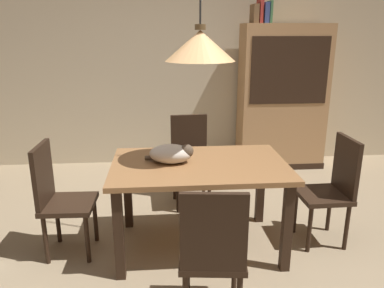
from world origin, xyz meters
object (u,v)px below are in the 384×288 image
chair_left_side (58,195)px  book_blue_wide (265,13)px  chair_far_back (190,156)px  cat_sleeping (172,154)px  dining_table (199,175)px  hutch_bookcase (282,100)px  pendant_lamp (200,45)px  chair_right_side (332,186)px  chair_near_front (213,251)px  book_green_slim (270,12)px  book_red_tall (260,11)px  book_brown_thick (254,14)px

chair_left_side → book_blue_wide: bearing=42.4°
chair_far_back → cat_sleeping: size_ratio=2.38×
dining_table → book_blue_wide: (0.99, 1.93, 1.32)m
chair_far_back → hutch_bookcase: bearing=39.4°
pendant_lamp → chair_right_side: bearing=0.1°
hutch_bookcase → cat_sleeping: bearing=-128.2°
chair_near_front → pendant_lamp: pendant_lamp is taller
pendant_lamp → book_green_slim: pendant_lamp is taller
chair_far_back → book_green_slim: size_ratio=3.58×
cat_sleeping → book_red_tall: size_ratio=1.40×
dining_table → book_blue_wide: bearing=62.9°
chair_left_side → chair_right_side: size_ratio=1.00×
chair_left_side → book_brown_thick: bearing=44.2°
dining_table → book_green_slim: size_ratio=5.38×
chair_left_side → cat_sleeping: 0.96m
chair_left_side → hutch_bookcase: 3.11m
book_red_tall → pendant_lamp: bearing=-115.6°
dining_table → chair_left_side: bearing=179.9°
chair_near_front → chair_right_side: same height
chair_near_front → book_red_tall: book_red_tall is taller
chair_left_side → book_green_slim: size_ratio=3.58×
chair_right_side → cat_sleeping: chair_right_side is taller
cat_sleeping → book_brown_thick: bearing=60.5°
book_brown_thick → dining_table: bearing=-114.0°
chair_left_side → pendant_lamp: (1.13, -0.00, 1.15)m
hutch_bookcase → book_blue_wide: bearing=179.7°
chair_left_side → dining_table: bearing=-0.1°
chair_near_front → chair_far_back: bearing=89.9°
chair_right_side → pendant_lamp: (-1.13, -0.00, 1.15)m
dining_table → book_green_slim: (1.05, 1.93, 1.33)m
cat_sleeping → book_brown_thick: 2.47m
chair_left_side → book_red_tall: size_ratio=3.32×
pendant_lamp → chair_far_back: bearing=90.4°
chair_right_side → book_red_tall: (-0.20, 1.93, 1.48)m
chair_right_side → hutch_bookcase: (0.15, 1.93, 0.38)m
chair_right_side → chair_far_back: size_ratio=1.00×
book_red_tall → hutch_bookcase: bearing=-0.2°
chair_left_side → chair_right_side: (2.26, -0.00, 0.00)m
dining_table → cat_sleeping: cat_sleeping is taller
chair_left_side → book_green_slim: bearing=41.6°
dining_table → chair_far_back: chair_far_back is taller
chair_far_back → book_brown_thick: size_ratio=3.88×
chair_far_back → pendant_lamp: pendant_lamp is taller
cat_sleeping → book_green_slim: (1.27, 1.91, 1.15)m
pendant_lamp → hutch_bookcase: size_ratio=0.70×
chair_right_side → pendant_lamp: bearing=-179.9°
chair_right_side → book_green_slim: book_green_slim is taller
book_brown_thick → book_blue_wide: (0.13, 0.00, 0.01)m
chair_far_back → book_green_slim: 2.09m
book_red_tall → book_blue_wide: (0.06, 0.00, -0.02)m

